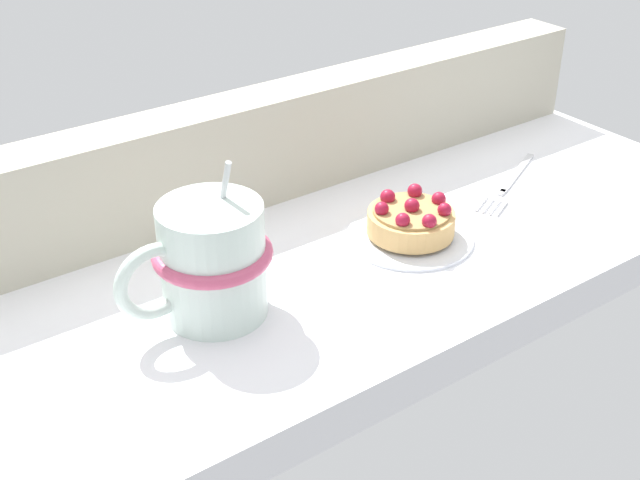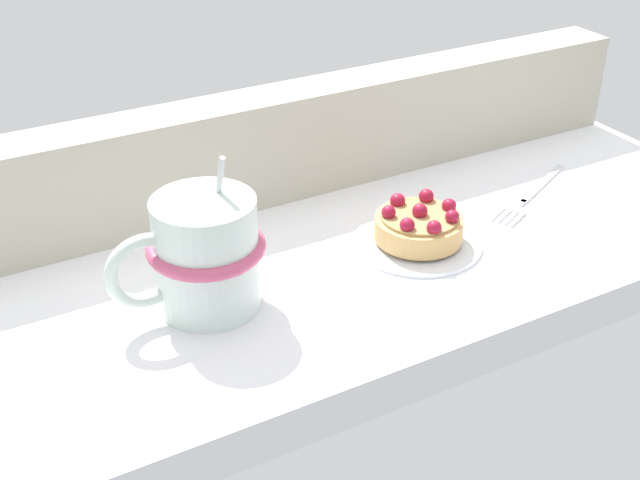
% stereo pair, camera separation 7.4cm
% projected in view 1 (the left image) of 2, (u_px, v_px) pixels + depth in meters
% --- Properties ---
extents(ground_plane, '(0.89, 0.34, 0.04)m').
position_uv_depth(ground_plane, '(340.00, 269.00, 0.81)').
color(ground_plane, white).
extents(window_rail_back, '(0.87, 0.06, 0.11)m').
position_uv_depth(window_rail_back, '(258.00, 147.00, 0.87)').
color(window_rail_back, '#B2AD99').
rests_on(window_rail_back, ground_plane).
extents(dessert_plate, '(0.12, 0.12, 0.01)m').
position_uv_depth(dessert_plate, '(410.00, 236.00, 0.81)').
color(dessert_plate, silver).
rests_on(dessert_plate, ground_plane).
extents(raspberry_tart, '(0.08, 0.08, 0.04)m').
position_uv_depth(raspberry_tart, '(411.00, 219.00, 0.80)').
color(raspberry_tart, tan).
rests_on(raspberry_tart, dessert_plate).
extents(coffee_mug, '(0.14, 0.10, 0.14)m').
position_uv_depth(coffee_mug, '(210.00, 261.00, 0.68)').
color(coffee_mug, silver).
rests_on(coffee_mug, ground_plane).
extents(dessert_fork, '(0.15, 0.08, 0.01)m').
position_uv_depth(dessert_fork, '(509.00, 182.00, 0.91)').
color(dessert_fork, silver).
rests_on(dessert_fork, ground_plane).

